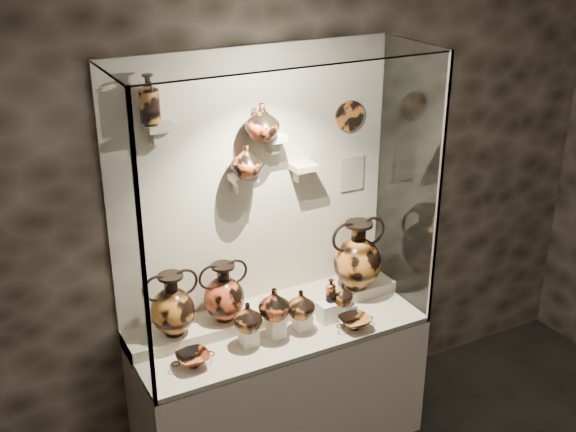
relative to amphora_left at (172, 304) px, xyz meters
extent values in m
cube|color=#2B241A|center=(0.58, 0.18, 0.52)|extent=(5.00, 0.02, 3.20)
cube|color=beige|center=(0.58, -0.14, -0.68)|extent=(1.70, 0.60, 0.80)
cube|color=#BDAE93|center=(0.58, -0.14, -0.27)|extent=(1.68, 0.58, 0.03)
cube|color=#BDAE93|center=(0.58, 0.03, -0.23)|extent=(1.70, 0.25, 0.10)
cube|color=beige|center=(0.58, 0.17, 0.52)|extent=(1.70, 0.03, 1.60)
cube|color=white|center=(0.58, -0.44, 0.52)|extent=(1.70, 0.01, 1.60)
cube|color=white|center=(-0.26, -0.14, 0.52)|extent=(0.01, 0.60, 1.60)
cube|color=white|center=(1.43, -0.14, 0.52)|extent=(0.01, 0.60, 1.60)
cube|color=white|center=(0.58, -0.14, 1.31)|extent=(1.70, 0.60, 0.01)
cube|color=gray|center=(-0.26, -0.43, 0.52)|extent=(0.02, 0.02, 1.60)
cube|color=gray|center=(1.42, -0.43, 0.52)|extent=(0.02, 0.02, 1.60)
cube|color=silver|center=(0.36, -0.19, -0.20)|extent=(0.09, 0.09, 0.10)
cube|color=silver|center=(0.53, -0.19, -0.19)|extent=(0.09, 0.09, 0.13)
cube|color=silver|center=(0.70, -0.19, -0.21)|extent=(0.09, 0.09, 0.09)
cube|color=silver|center=(0.86, -0.19, -0.19)|extent=(0.09, 0.09, 0.12)
cube|color=silver|center=(1.00, -0.19, -0.21)|extent=(0.09, 0.09, 0.08)
cube|color=beige|center=(0.03, 0.10, 0.97)|extent=(0.14, 0.12, 0.04)
cube|color=beige|center=(0.48, 0.10, 0.62)|extent=(0.14, 0.12, 0.04)
cube|color=beige|center=(0.68, 0.10, 0.82)|extent=(0.10, 0.12, 0.04)
cube|color=beige|center=(0.86, 0.10, 0.62)|extent=(0.14, 0.12, 0.04)
imported|color=#B26522|center=(0.35, -0.21, -0.07)|extent=(0.18, 0.18, 0.17)
imported|color=#C14922|center=(0.52, -0.21, -0.03)|extent=(0.22, 0.22, 0.19)
imported|color=#B26522|center=(0.68, -0.21, -0.08)|extent=(0.19, 0.19, 0.17)
imported|color=#B26522|center=(0.98, -0.18, -0.11)|extent=(0.15, 0.15, 0.13)
imported|color=#C14922|center=(0.49, 0.06, 0.72)|extent=(0.22, 0.22, 0.18)
imported|color=#C14922|center=(0.58, 0.05, 0.93)|extent=(0.23, 0.23, 0.20)
cylinder|color=#BC6425|center=(1.19, 0.14, 0.86)|extent=(0.18, 0.02, 0.18)
cube|color=beige|center=(1.23, 0.15, 0.50)|extent=(0.16, 0.01, 0.21)
camera|label=1|loc=(-1.04, -3.30, 1.99)|focal=45.00mm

